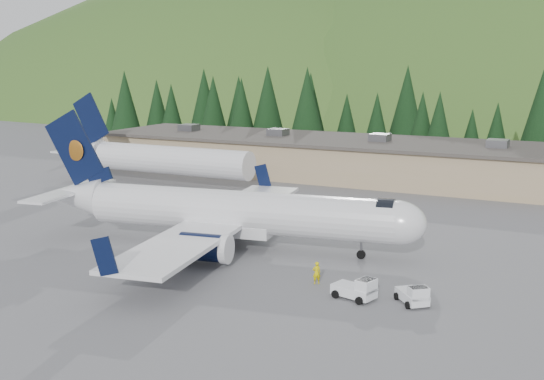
{
  "coord_description": "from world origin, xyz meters",
  "views": [
    {
      "loc": [
        27.22,
        -48.65,
        15.67
      ],
      "look_at": [
        0.0,
        6.0,
        4.0
      ],
      "focal_mm": 45.0,
      "sensor_mm": 36.0,
      "label": 1
    }
  ],
  "objects": [
    {
      "name": "ground",
      "position": [
        0.0,
        0.0,
        0.0
      ],
      "size": [
        600.0,
        600.0,
        0.0
      ],
      "primitive_type": "plane",
      "color": "slate"
    },
    {
      "name": "airliner",
      "position": [
        -0.99,
        -0.15,
        3.03
      ],
      "size": [
        34.24,
        32.27,
        11.37
      ],
      "rotation": [
        0.0,
        0.0,
        0.16
      ],
      "color": "white",
      "rests_on": "ground"
    },
    {
      "name": "second_airliner",
      "position": [
        -24.92,
        22.0,
        3.32
      ],
      "size": [
        27.5,
        11.0,
        10.05
      ],
      "color": "white",
      "rests_on": "ground"
    },
    {
      "name": "baggage_tug_a",
      "position": [
        13.05,
        -7.47,
        0.69
      ],
      "size": [
        3.15,
        2.32,
        1.54
      ],
      "rotation": [
        0.0,
        0.0,
        -0.26
      ],
      "color": "white",
      "rests_on": "ground"
    },
    {
      "name": "baggage_tug_b",
      "position": [
        16.68,
        -6.8,
        0.63
      ],
      "size": [
        2.71,
        2.86,
        1.4
      ],
      "rotation": [
        0.0,
        0.0,
        -0.87
      ],
      "color": "white",
      "rests_on": "ground"
    },
    {
      "name": "terminal_building",
      "position": [
        -5.01,
        38.0,
        2.62
      ],
      "size": [
        71.0,
        17.0,
        6.1
      ],
      "color": "tan",
      "rests_on": "ground"
    },
    {
      "name": "ramp_worker",
      "position": [
        9.37,
        -5.71,
        0.81
      ],
      "size": [
        0.7,
        0.68,
        1.62
      ],
      "primitive_type": "imported",
      "rotation": [
        0.0,
        0.0,
        3.86
      ],
      "color": "#E7D203",
      "rests_on": "ground"
    },
    {
      "name": "tree_line",
      "position": [
        -7.37,
        59.81,
        7.51
      ],
      "size": [
        112.17,
        18.85,
        14.44
      ],
      "color": "black",
      "rests_on": "ground"
    }
  ]
}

